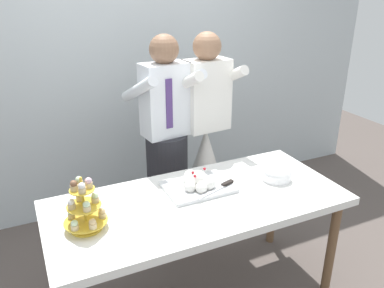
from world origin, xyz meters
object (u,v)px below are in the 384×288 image
(person_groom, at_px, (167,155))
(main_cake_tray, at_px, (198,183))
(plate_stack, at_px, (276,174))
(dessert_table, at_px, (198,210))
(cupcake_stand, at_px, (84,209))
(person_bride, at_px, (205,167))

(person_groom, bearing_deg, main_cake_tray, -92.78)
(plate_stack, bearing_deg, person_groom, 124.51)
(dessert_table, distance_m, main_cake_tray, 0.17)
(person_groom, bearing_deg, plate_stack, -55.49)
(cupcake_stand, xyz_separation_m, plate_stack, (1.25, 0.03, -0.08))
(cupcake_stand, height_order, person_bride, person_bride)
(plate_stack, xyz_separation_m, person_groom, (-0.49, 0.72, -0.07))
(cupcake_stand, height_order, plate_stack, cupcake_stand)
(dessert_table, xyz_separation_m, person_groom, (0.09, 0.73, 0.05))
(person_groom, xyz_separation_m, person_bride, (0.33, -0.01, -0.16))
(main_cake_tray, distance_m, plate_stack, 0.53)
(plate_stack, bearing_deg, dessert_table, -178.50)
(main_cake_tray, distance_m, person_bride, 0.74)
(dessert_table, xyz_separation_m, plate_stack, (0.58, 0.02, 0.11))
(dessert_table, height_order, person_groom, person_groom)
(person_bride, bearing_deg, cupcake_stand, -145.77)
(person_bride, bearing_deg, plate_stack, -76.80)
(dessert_table, relative_size, person_bride, 1.08)
(dessert_table, distance_m, cupcake_stand, 0.70)
(person_groom, bearing_deg, dessert_table, -96.79)
(main_cake_tray, relative_size, person_bride, 0.26)
(cupcake_stand, height_order, main_cake_tray, cupcake_stand)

